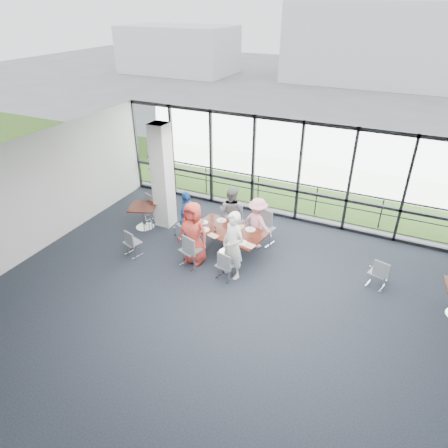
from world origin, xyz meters
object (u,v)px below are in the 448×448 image
at_px(diner_near_left, 193,233).
at_px(diner_end, 187,216).
at_px(chair_spare_r, 378,273).
at_px(diner_far_left, 231,212).
at_px(chair_main_fl, 234,222).
at_px(chair_main_fr, 265,229).
at_px(chair_main_end, 187,225).
at_px(main_table, 229,234).
at_px(diner_near_right, 233,245).
at_px(chair_spare_lb, 149,211).
at_px(structural_column, 163,177).
at_px(chair_main_nl, 191,250).
at_px(chair_main_nr, 225,265).
at_px(side_table_left, 143,210).
at_px(diner_far_right, 257,223).
at_px(chair_spare_la, 132,242).

distance_m(diner_near_left, diner_end, 1.17).
bearing_deg(chair_spare_r, diner_near_left, -152.83).
relative_size(diner_far_left, chair_main_fl, 1.72).
distance_m(chair_main_fr, chair_main_end, 2.27).
xyz_separation_m(main_table, chair_main_end, (-1.42, 0.19, -0.16)).
bearing_deg(diner_end, chair_main_fr, 105.38).
relative_size(diner_near_right, chair_spare_lb, 2.04).
height_order(diner_near_left, diner_far_left, diner_near_left).
xyz_separation_m(structural_column, chair_spare_r, (6.39, -0.45, -1.20)).
relative_size(chair_main_nl, chair_main_nr, 1.19).
bearing_deg(structural_column, chair_main_nl, -41.91).
height_order(side_table_left, diner_far_left, diner_far_left).
bearing_deg(chair_spare_lb, structural_column, -129.58).
height_order(diner_near_right, diner_far_right, diner_near_right).
height_order(diner_far_left, chair_main_nl, diner_far_left).
xyz_separation_m(chair_main_nl, chair_main_nr, (1.06, -0.12, -0.08)).
distance_m(diner_near_left, diner_far_right, 1.88).
bearing_deg(diner_far_right, chair_spare_r, -169.14).
height_order(diner_far_right, chair_main_nl, diner_far_right).
relative_size(diner_far_right, chair_spare_la, 1.88).
bearing_deg(chair_spare_la, diner_far_left, 62.97).
bearing_deg(structural_column, diner_far_right, -0.27).
distance_m(diner_far_right, chair_spare_r, 3.38).
bearing_deg(chair_main_nr, chair_spare_lb, 166.29).
xyz_separation_m(main_table, diner_far_left, (-0.32, 0.89, 0.17)).
height_order(side_table_left, chair_main_end, chair_main_end).
xyz_separation_m(diner_near_right, chair_main_fr, (0.19, 1.81, -0.44)).
height_order(structural_column, chair_main_fr, structural_column).
height_order(diner_end, chair_main_end, diner_end).
relative_size(diner_near_left, chair_main_end, 1.88).
bearing_deg(diner_end, diner_far_right, 99.77).
distance_m(diner_end, chair_main_end, 0.30).
distance_m(side_table_left, chair_spare_lb, 0.33).
bearing_deg(diner_far_left, chair_main_nr, 115.71).
bearing_deg(chair_main_end, diner_far_right, 128.23).
bearing_deg(chair_main_fl, diner_far_left, 54.18).
bearing_deg(chair_main_fr, chair_main_fl, 15.46).
xyz_separation_m(structural_column, chair_spare_lb, (-0.46, -0.22, -1.15)).
height_order(chair_main_nl, chair_spare_lb, chair_main_nl).
distance_m(chair_main_nr, chair_main_fr, 2.03).
relative_size(diner_near_right, chair_spare_r, 2.24).
distance_m(chair_spare_la, chair_spare_r, 6.42).
distance_m(structural_column, main_table, 2.76).
bearing_deg(chair_spare_la, diner_near_right, 23.75).
xyz_separation_m(chair_main_end, chair_spare_r, (5.32, 0.06, -0.06)).
xyz_separation_m(diner_far_left, chair_main_fl, (0.07, 0.07, -0.33)).
xyz_separation_m(diner_far_right, chair_main_nr, (-0.17, -1.74, -0.35)).
xyz_separation_m(side_table_left, diner_far_right, (3.51, 0.50, 0.13)).
distance_m(chair_main_end, chair_spare_r, 5.32).
bearing_deg(diner_far_left, chair_main_nl, 84.83).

